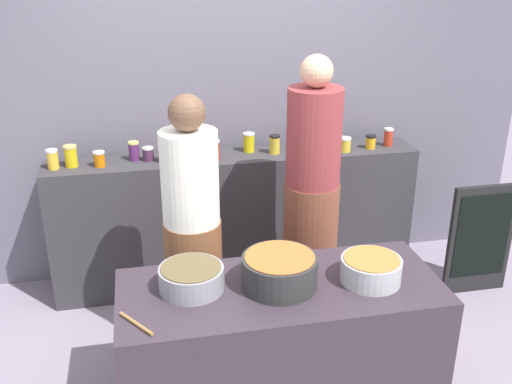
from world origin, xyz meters
The scene contains 27 objects.
ground centered at (0.00, 0.00, 0.00)m, with size 12.00×12.00×0.00m, color gray.
storefront_wall centered at (0.00, 1.45, 1.50)m, with size 4.80×0.12×3.00m, color slate.
display_shelf centered at (0.00, 1.10, 0.51)m, with size 2.70×0.36×1.03m, color #353337.
prep_table centered at (0.00, -0.30, 0.39)m, with size 1.70×0.70×0.78m, color #372B35.
preserve_jar_0 centered at (-1.25, 1.08, 1.10)m, with size 0.08×0.08×0.14m.
preserve_jar_1 centered at (-1.13, 1.10, 1.11)m, with size 0.09×0.09×0.15m.
preserve_jar_2 centered at (-0.95, 1.06, 1.08)m, with size 0.08×0.08×0.11m.
preserve_jar_3 centered at (-0.71, 1.14, 1.10)m, with size 0.07×0.07×0.14m.
preserve_jar_4 centered at (-0.62, 1.12, 1.08)m, with size 0.08×0.08×0.10m.
preserve_jar_5 centered at (-0.51, 1.06, 1.10)m, with size 0.08×0.08×0.13m.
preserve_jar_6 centered at (-0.39, 1.05, 1.09)m, with size 0.07×0.07×0.12m.
preserve_jar_7 centered at (-0.26, 1.12, 1.09)m, with size 0.08×0.08×0.11m.
preserve_jar_8 centered at (-0.16, 1.04, 1.10)m, with size 0.09×0.09×0.14m.
preserve_jar_9 centered at (0.11, 1.17, 1.10)m, with size 0.08×0.08×0.14m.
preserve_jar_10 centered at (0.29, 1.09, 1.10)m, with size 0.08×0.08×0.14m.
preserve_jar_11 centered at (0.56, 1.03, 1.08)m, with size 0.09×0.09×0.11m.
preserve_jar_12 centered at (0.71, 1.13, 1.09)m, with size 0.07×0.07×0.13m.
preserve_jar_13 centered at (0.81, 1.03, 1.08)m, with size 0.09×0.09×0.10m.
preserve_jar_14 centered at (1.02, 1.06, 1.08)m, with size 0.08×0.08×0.10m.
preserve_jar_15 centered at (1.17, 1.09, 1.10)m, with size 0.07×0.07×0.14m.
cooking_pot_left centered at (-0.46, -0.23, 0.85)m, with size 0.34×0.34×0.13m.
cooking_pot_center centered at (-0.01, -0.29, 0.87)m, with size 0.40×0.40×0.17m.
cooking_pot_right centered at (0.48, -0.34, 0.85)m, with size 0.32×0.32×0.14m.
wooden_spoon centered at (-0.75, -0.50, 0.79)m, with size 0.02×0.02×0.25m, color #9E703D.
cook_with_tongs centered at (-0.40, 0.30, 0.76)m, with size 0.35×0.35×1.68m.
cook_in_cap centered at (0.40, 0.50, 0.84)m, with size 0.36×0.36×1.84m.
chalkboard_sign centered at (1.73, 0.58, 0.43)m, with size 0.50×0.05×0.86m.
Camera 1 is at (-0.66, -2.85, 2.41)m, focal length 41.13 mm.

